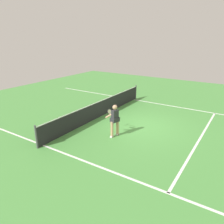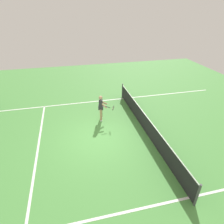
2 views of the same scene
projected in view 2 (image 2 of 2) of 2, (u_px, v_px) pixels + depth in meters
The scene contains 6 objects.
ground_plane at pixel (98, 138), 9.97m from camera, with size 27.67×27.67×0.00m, color #4C9342.
service_line_marking at pixel (38, 146), 9.38m from camera, with size 8.52×0.10×0.01m, color white.
sideline_left_marking at pixel (88, 102), 13.57m from camera, with size 0.10×19.28×0.01m, color white.
sideline_right_marking at pixel (119, 214), 6.36m from camera, with size 0.10×19.28×0.01m, color white.
court_net at pixel (146, 124), 10.25m from camera, with size 9.20×0.08×1.05m.
tennis_player at pixel (101, 107), 11.15m from camera, with size 0.93×0.89×1.55m.
Camera 2 is at (7.95, -1.10, 6.10)m, focal length 30.58 mm.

